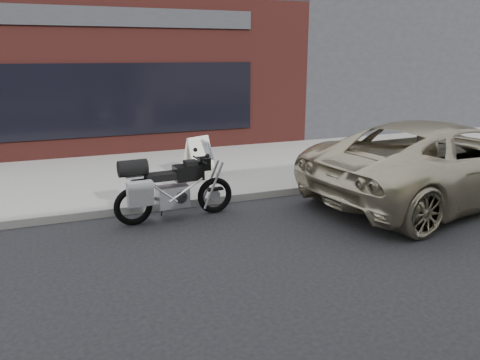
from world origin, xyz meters
The scene contains 7 objects.
ground centered at (0.00, 0.00, 0.00)m, with size 120.00×120.00×0.00m, color black.
near_sidewalk centered at (0.00, 7.00, 0.07)m, with size 44.00×6.00×0.15m, color gray.
storefront centered at (-2.00, 13.98, 2.25)m, with size 14.00×10.07×4.50m.
neighbour_building centered at (10.00, 14.00, 3.00)m, with size 10.00×10.00×6.00m, color #292A2E.
motorcycle centered at (-0.90, 3.44, 0.61)m, with size 2.25×0.82×1.42m.
minivan centered at (4.58, 2.60, 0.82)m, with size 2.73×5.92×1.64m, color #B9AD90.
sandwich_sign centered at (0.29, 5.54, 0.64)m, with size 0.79×0.77×0.98m.
Camera 1 is at (-2.63, -4.56, 2.95)m, focal length 35.00 mm.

